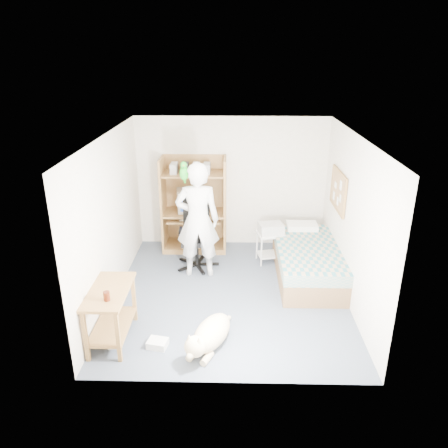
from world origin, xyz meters
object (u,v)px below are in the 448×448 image
computer_hutch (194,208)px  printer_cart (270,243)px  side_desk (110,307)px  office_chair (197,243)px  person (198,220)px  bed (307,261)px  dog (209,335)px

computer_hutch → printer_cart: bearing=-21.9°
side_desk → office_chair: 2.39m
computer_hutch → person: bearing=-81.9°
computer_hutch → office_chair: computer_hutch is taller
bed → dog: size_ratio=1.82×
office_chair → printer_cart: (1.32, 0.18, -0.05)m
bed → dog: bearing=-128.3°
computer_hutch → person: person is taller
bed → printer_cart: bearing=136.7°
side_desk → office_chair: (0.95, 2.19, -0.07)m
office_chair → person: (0.05, -0.31, 0.56)m
side_desk → dog: bearing=-6.5°
side_desk → office_chair: office_chair is taller
bed → side_desk: side_desk is taller
bed → person: bearing=178.2°
person → printer_cart: bearing=-161.9°
dog → printer_cart: (0.97, 2.52, 0.18)m
computer_hutch → printer_cart: computer_hutch is taller
computer_hutch → side_desk: size_ratio=1.80×
computer_hutch → bed: computer_hutch is taller
side_desk → dog: size_ratio=0.90×
bed → printer_cart: size_ratio=3.59×
bed → side_desk: 3.39m
office_chair → dog: 2.37m
person → bed: bearing=174.9°
office_chair → dog: (0.35, -2.34, -0.23)m
dog → printer_cart: printer_cart is taller
bed → printer_cart: bed is taller
side_desk → person: size_ratio=0.51×
bed → dog: (-1.55, -1.96, -0.10)m
bed → person: (-1.85, 0.06, 0.70)m
person → computer_hutch: bearing=-85.3°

